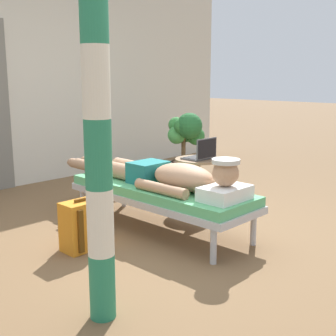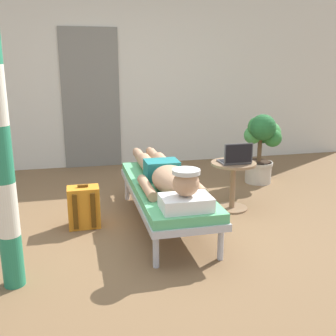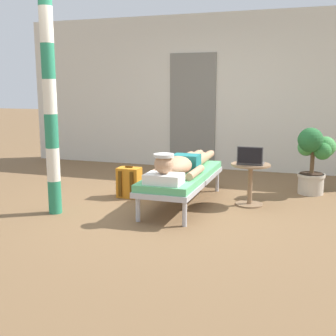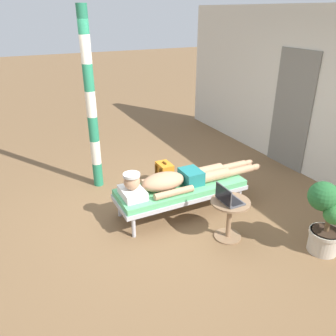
# 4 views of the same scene
# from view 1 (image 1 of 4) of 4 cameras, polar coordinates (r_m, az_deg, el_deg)

# --- Properties ---
(ground_plane) EXTENTS (40.00, 40.00, 0.00)m
(ground_plane) POSITION_cam_1_polar(r_m,az_deg,el_deg) (3.94, -0.03, -8.85)
(ground_plane) COLOR brown
(house_wall_back) EXTENTS (7.60, 0.20, 2.70)m
(house_wall_back) POSITION_cam_1_polar(r_m,az_deg,el_deg) (6.01, -19.06, 10.72)
(house_wall_back) COLOR beige
(house_wall_back) RESTS_ON ground
(lounge_chair) EXTENTS (0.63, 1.84, 0.42)m
(lounge_chair) POSITION_cam_1_polar(r_m,az_deg,el_deg) (4.04, -0.98, -3.18)
(lounge_chair) COLOR #B7B7BC
(lounge_chair) RESTS_ON ground
(person_reclining) EXTENTS (0.53, 2.17, 0.33)m
(person_reclining) POSITION_cam_1_polar(r_m,az_deg,el_deg) (3.97, -0.52, -0.88)
(person_reclining) COLOR white
(person_reclining) RESTS_ON lounge_chair
(side_table) EXTENTS (0.48, 0.48, 0.52)m
(side_table) POSITION_cam_1_polar(r_m,az_deg,el_deg) (4.77, 3.77, -0.78)
(side_table) COLOR #8C6B4C
(side_table) RESTS_ON ground
(laptop) EXTENTS (0.31, 0.24, 0.23)m
(laptop) POSITION_cam_1_polar(r_m,az_deg,el_deg) (4.70, 4.29, 1.82)
(laptop) COLOR #4C4C51
(laptop) RESTS_ON side_table
(backpack) EXTENTS (0.30, 0.26, 0.42)m
(backpack) POSITION_cam_1_polar(r_m,az_deg,el_deg) (3.70, -10.98, -7.23)
(backpack) COLOR orange
(backpack) RESTS_ON ground
(potted_plant) EXTENTS (0.50, 0.52, 0.92)m
(potted_plant) POSITION_cam_1_polar(r_m,az_deg,el_deg) (5.82, 2.21, 3.57)
(potted_plant) COLOR #BFB29E
(potted_plant) RESTS_ON ground
(porch_post) EXTENTS (0.15, 0.15, 2.69)m
(porch_post) POSITION_cam_1_polar(r_m,az_deg,el_deg) (2.43, -9.11, 10.70)
(porch_post) COLOR #267F59
(porch_post) RESTS_ON ground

